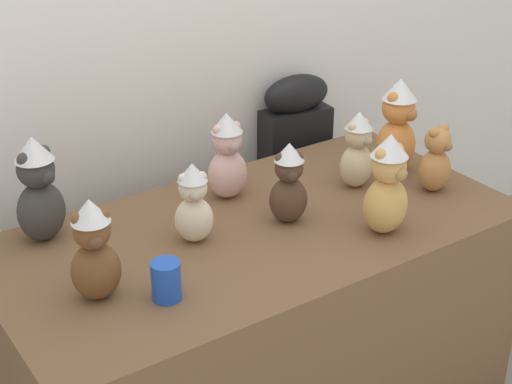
{
  "coord_description": "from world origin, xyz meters",
  "views": [
    {
      "loc": [
        -1.18,
        -1.5,
        1.93
      ],
      "look_at": [
        0.0,
        0.25,
        0.87
      ],
      "focal_mm": 54.75,
      "sensor_mm": 36.0,
      "label": 1
    }
  ],
  "objects": [
    {
      "name": "wall_back",
      "position": [
        0.0,
        0.91,
        1.3
      ],
      "size": [
        7.0,
        0.08,
        2.6
      ],
      "primitive_type": "cube",
      "color": "white",
      "rests_on": "ground_plane"
    },
    {
      "name": "display_table",
      "position": [
        0.0,
        0.25,
        0.38
      ],
      "size": [
        1.63,
        0.83,
        0.75
      ],
      "primitive_type": "cube",
      "color": "brown",
      "rests_on": "ground_plane"
    },
    {
      "name": "instrument_case",
      "position": [
        0.56,
        0.79,
        0.5
      ],
      "size": [
        0.29,
        0.15,
        0.99
      ],
      "rotation": [
        0.0,
        0.0,
        -0.09
      ],
      "color": "black",
      "rests_on": "ground_plane"
    },
    {
      "name": "teddy_bear_cream",
      "position": [
        -0.2,
        0.28,
        0.88
      ],
      "size": [
        0.14,
        0.13,
        0.25
      ],
      "rotation": [
        0.0,
        0.0,
        -0.36
      ],
      "color": "beige",
      "rests_on": "display_table"
    },
    {
      "name": "teddy_bear_chestnut",
      "position": [
        -0.56,
        0.17,
        0.9
      ],
      "size": [
        0.15,
        0.14,
        0.29
      ],
      "rotation": [
        0.0,
        0.0,
        -0.22
      ],
      "color": "brown",
      "rests_on": "display_table"
    },
    {
      "name": "teddy_bear_honey",
      "position": [
        0.31,
        0.01,
        0.91
      ],
      "size": [
        0.15,
        0.13,
        0.32
      ],
      "rotation": [
        0.0,
        0.0,
        0.07
      ],
      "color": "tan",
      "rests_on": "display_table"
    },
    {
      "name": "teddy_bear_cocoa",
      "position": [
        0.1,
        0.22,
        0.88
      ],
      "size": [
        0.15,
        0.14,
        0.27
      ],
      "rotation": [
        0.0,
        0.0,
        -0.38
      ],
      "color": "#4C3323",
      "rests_on": "display_table"
    },
    {
      "name": "teddy_bear_caramel",
      "position": [
        0.64,
        0.13,
        0.86
      ],
      "size": [
        0.13,
        0.12,
        0.23
      ],
      "rotation": [
        0.0,
        0.0,
        0.14
      ],
      "color": "#B27A42",
      "rests_on": "display_table"
    },
    {
      "name": "teddy_bear_blush",
      "position": [
        0.04,
        0.47,
        0.9
      ],
      "size": [
        0.14,
        0.12,
        0.3
      ],
      "rotation": [
        0.0,
        0.0,
        -0.04
      ],
      "color": "beige",
      "rests_on": "display_table"
    },
    {
      "name": "teddy_bear_sand",
      "position": [
        0.44,
        0.3,
        0.88
      ],
      "size": [
        0.14,
        0.12,
        0.27
      ],
      "rotation": [
        0.0,
        0.0,
        0.13
      ],
      "color": "#CCB78E",
      "rests_on": "display_table"
    },
    {
      "name": "teddy_bear_ginger",
      "position": [
        0.63,
        0.31,
        0.92
      ],
      "size": [
        0.18,
        0.16,
        0.34
      ],
      "rotation": [
        0.0,
        0.0,
        0.2
      ],
      "color": "#D17F3D",
      "rests_on": "display_table"
    },
    {
      "name": "teddy_bear_charcoal",
      "position": [
        -0.57,
        0.55,
        0.91
      ],
      "size": [
        0.18,
        0.17,
        0.33
      ],
      "rotation": [
        0.0,
        0.0,
        0.35
      ],
      "color": "#383533",
      "rests_on": "display_table"
    },
    {
      "name": "party_cup_blue",
      "position": [
        -0.41,
        0.06,
        0.81
      ],
      "size": [
        0.08,
        0.08,
        0.11
      ],
      "primitive_type": "cylinder",
      "color": "blue",
      "rests_on": "display_table"
    }
  ]
}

